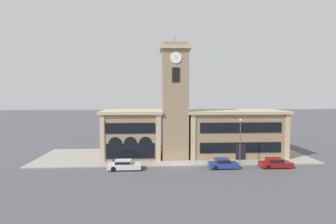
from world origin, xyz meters
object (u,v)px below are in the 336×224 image
parked_car_far (275,163)px  street_lamp (240,135)px  bollard (113,162)px  parked_car_near (124,165)px  parked_car_mid (223,163)px

parked_car_far → street_lamp: 6.10m
bollard → street_lamp: bearing=-0.3°
bollard → parked_car_near: bearing=-44.9°
parked_car_far → bollard: size_ratio=4.17×
parked_car_near → bollard: (-1.72, 1.71, -0.05)m
street_lamp → bollard: size_ratio=6.24×
parked_car_near → street_lamp: (16.67, 1.60, 3.70)m
parked_car_near → parked_car_far: parked_car_near is taller
parked_car_mid → bollard: 15.51m
parked_car_near → street_lamp: 17.15m
street_lamp → parked_car_far: bearing=-19.4°
parked_car_mid → bollard: size_ratio=3.79×
parked_car_mid → street_lamp: 5.01m
parked_car_far → street_lamp: size_ratio=0.67×
parked_car_near → parked_car_far: (21.23, -0.00, -0.03)m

